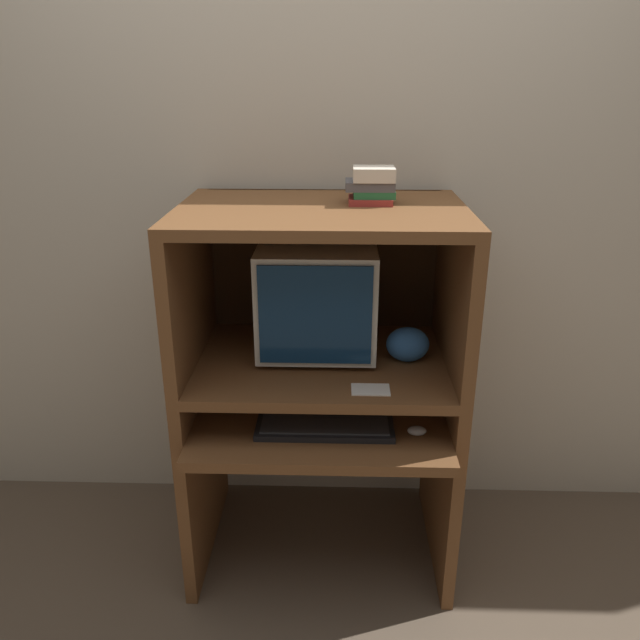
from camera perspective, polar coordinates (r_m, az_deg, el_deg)
name	(u,v)px	position (r m, az deg, el deg)	size (l,w,h in m)	color
ground_plane	(319,607)	(2.38, -0.13, -24.75)	(12.00, 12.00, 0.00)	brown
wall_back	(324,194)	(2.38, 0.41, 11.44)	(6.00, 0.06, 2.60)	beige
desk_base	(321,465)	(2.32, 0.09, -13.12)	(0.93, 0.72, 0.64)	brown
desk_monitor_shelf	(321,368)	(2.19, 0.13, -4.38)	(0.93, 0.65, 0.16)	brown
hutch_upper	(322,256)	(2.07, 0.17, 5.83)	(0.93, 0.65, 0.53)	brown
crt_monitor	(317,297)	(2.16, -0.25, 2.16)	(0.40, 0.39, 0.39)	beige
keyboard	(325,428)	(2.06, 0.44, -9.81)	(0.45, 0.15, 0.03)	black
mouse	(417,431)	(2.06, 8.85, -9.97)	(0.06, 0.04, 0.03)	#B7B7B7
snack_bag	(408,344)	(2.15, 8.02, -2.21)	(0.15, 0.11, 0.12)	#336BB7
book_stack	(372,186)	(2.05, 4.78, 12.14)	(0.16, 0.12, 0.12)	maroon
paper_card	(371,390)	(1.96, 4.64, -6.36)	(0.12, 0.08, 0.00)	white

